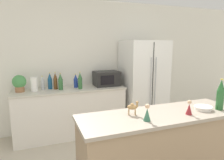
# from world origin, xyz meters

# --- Properties ---
(wall_back) EXTENTS (8.00, 0.06, 2.55)m
(wall_back) POSITION_xyz_m (0.00, 2.73, 1.27)
(wall_back) COLOR silver
(wall_back) RESTS_ON ground_plane
(back_counter) EXTENTS (2.00, 0.63, 0.90)m
(back_counter) POSITION_xyz_m (-0.49, 2.40, 0.45)
(back_counter) COLOR silver
(back_counter) RESTS_ON ground_plane
(refrigerator) EXTENTS (0.83, 0.74, 1.77)m
(refrigerator) POSITION_xyz_m (1.00, 2.32, 0.89)
(refrigerator) COLOR white
(refrigerator) RESTS_ON ground_plane
(bar_counter) EXTENTS (1.79, 0.58, 0.98)m
(bar_counter) POSITION_xyz_m (0.18, 0.46, 0.49)
(bar_counter) COLOR #8C7256
(bar_counter) RESTS_ON ground_plane
(potted_plant) EXTENTS (0.23, 0.23, 0.29)m
(potted_plant) POSITION_xyz_m (-1.33, 2.43, 1.05)
(potted_plant) COLOR #9E6B47
(potted_plant) RESTS_ON back_counter
(paper_towel_roll) EXTENTS (0.12, 0.12, 0.24)m
(paper_towel_roll) POSITION_xyz_m (-1.10, 2.39, 1.02)
(paper_towel_roll) COLOR white
(paper_towel_roll) RESTS_ON back_counter
(microwave) EXTENTS (0.48, 0.37, 0.28)m
(microwave) POSITION_xyz_m (0.23, 2.42, 1.04)
(microwave) COLOR black
(microwave) RESTS_ON back_counter
(back_bottle_0) EXTENTS (0.08, 0.08, 0.30)m
(back_bottle_0) POSITION_xyz_m (-0.66, 2.36, 1.04)
(back_bottle_0) COLOR #2D6033
(back_bottle_0) RESTS_ON back_counter
(back_bottle_1) EXTENTS (0.08, 0.08, 0.30)m
(back_bottle_1) POSITION_xyz_m (-0.83, 2.49, 1.04)
(back_bottle_1) COLOR navy
(back_bottle_1) RESTS_ON back_counter
(back_bottle_2) EXTENTS (0.08, 0.08, 0.31)m
(back_bottle_2) POSITION_xyz_m (-0.32, 2.30, 1.04)
(back_bottle_2) COLOR #2D6033
(back_bottle_2) RESTS_ON back_counter
(back_bottle_3) EXTENTS (0.08, 0.08, 0.26)m
(back_bottle_3) POSITION_xyz_m (-0.37, 2.44, 1.02)
(back_bottle_3) COLOR navy
(back_bottle_3) RESTS_ON back_counter
(back_bottle_4) EXTENTS (0.07, 0.07, 0.31)m
(back_bottle_4) POSITION_xyz_m (-0.74, 2.44, 1.04)
(back_bottle_4) COLOR brown
(back_bottle_4) RESTS_ON back_counter
(back_bottle_5) EXTENTS (0.07, 0.07, 0.25)m
(back_bottle_5) POSITION_xyz_m (-0.96, 2.47, 1.01)
(back_bottle_5) COLOR #B2B7BC
(back_bottle_5) RESTS_ON back_counter
(wine_bottle) EXTENTS (0.08, 0.08, 0.35)m
(wine_bottle) POSITION_xyz_m (0.84, 0.35, 1.14)
(wine_bottle) COLOR #235628
(wine_bottle) RESTS_ON bar_counter
(fruit_bowl) EXTENTS (0.19, 0.19, 0.04)m
(fruit_bowl) POSITION_xyz_m (0.66, 0.40, 1.00)
(fruit_bowl) COLOR white
(fruit_bowl) RESTS_ON bar_counter
(camel_figurine) EXTENTS (0.12, 0.09, 0.15)m
(camel_figurine) POSITION_xyz_m (-0.14, 0.53, 1.06)
(camel_figurine) COLOR #A87F4C
(camel_figurine) RESTS_ON bar_counter
(wise_man_figurine_blue) EXTENTS (0.07, 0.07, 0.15)m
(wise_man_figurine_blue) POSITION_xyz_m (0.41, 0.34, 1.04)
(wise_man_figurine_blue) COLOR maroon
(wise_man_figurine_blue) RESTS_ON bar_counter
(wise_man_figurine_crimson) EXTENTS (0.07, 0.07, 0.17)m
(wise_man_figurine_crimson) POSITION_xyz_m (-0.08, 0.34, 1.05)
(wise_man_figurine_crimson) COLOR #33664C
(wise_man_figurine_crimson) RESTS_ON bar_counter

